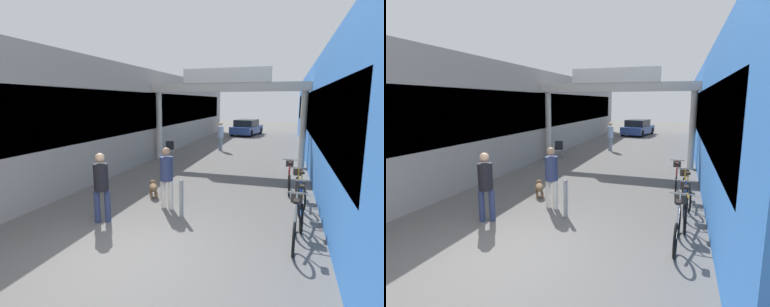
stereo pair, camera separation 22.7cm
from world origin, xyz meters
The scene contains 15 objects.
ground_plane centered at (0.00, 0.00, 0.00)m, with size 80.00×80.00×0.00m, color #605E5B.
storefront_left centered at (-5.09, 11.00, 2.18)m, with size 3.00×26.00×4.35m.
storefront_right centered at (5.09, 11.00, 2.18)m, with size 3.00×26.00×4.35m.
arcade_sign_gateway centered at (0.00, 8.96, 3.08)m, with size 7.40×0.47×4.32m.
pedestrian_with_dog centered at (-0.28, 2.50, 0.95)m, with size 0.40×0.40×1.67m.
pedestrian_companion centered at (-1.39, 1.17, 0.96)m, with size 0.46×0.46×1.68m.
pedestrian_carrying_crate centered at (-0.98, 12.38, 0.96)m, with size 0.47×0.47×1.67m.
dog_on_leash centered at (-1.07, 3.33, 0.29)m, with size 0.50×0.65×0.47m.
bicycle_silver_nearest centered at (2.96, 1.45, 0.44)m, with size 0.46×1.69×0.98m.
bicycle_blue_second centered at (3.10, 2.59, 0.44)m, with size 0.46×1.69×0.98m.
bicycle_orange_third centered at (3.13, 4.03, 0.44)m, with size 0.46×1.69×0.98m.
bicycle_red_farthest centered at (2.85, 5.24, 0.44)m, with size 0.46×1.69×0.98m.
bollard_post_metal centered at (0.30, 2.04, 0.49)m, with size 0.10×0.10×0.97m.
cafe_chair_black_nearer centered at (-2.94, 9.29, 0.54)m, with size 0.55×0.55×0.89m.
parked_car_blue centered at (-0.64, 21.30, 0.64)m, with size 2.43×4.25×1.33m.
Camera 1 is at (2.71, -4.65, 2.85)m, focal length 28.00 mm.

